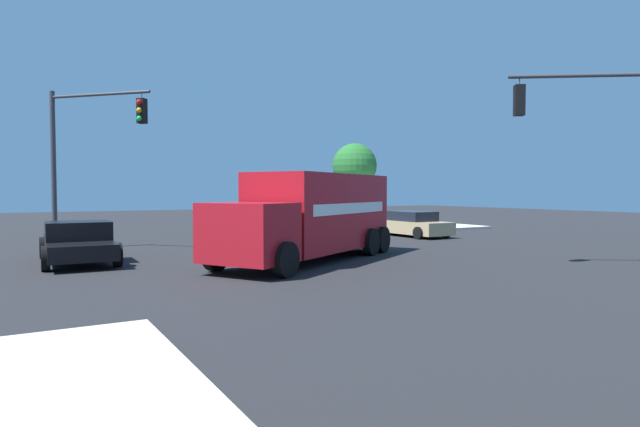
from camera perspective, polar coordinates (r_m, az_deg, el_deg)
ground_plane at (r=18.91m, az=-1.35°, el=-4.79°), size 100.00×100.00×0.00m
sidewalk_corner_near at (r=35.58m, az=6.45°, el=-1.29°), size 10.13×10.13×0.14m
delivery_truck at (r=18.12m, az=-0.90°, el=-0.20°), size 8.49×6.50×2.97m
traffic_light_primary at (r=23.20m, az=-24.29°, el=6.78°), size 3.28×3.40×6.41m
traffic_light_secondary at (r=18.56m, az=28.22°, el=7.31°), size 3.56×2.55×6.17m
pickup_black at (r=19.35m, az=-24.63°, el=-2.68°), size 2.34×5.24×1.38m
sedan_tan at (r=28.13m, az=10.01°, el=-1.16°), size 2.09×4.32×1.31m
pedestrian_near_corner at (r=36.86m, az=3.37°, el=0.55°), size 0.29×0.52×1.78m
pedestrian_crossing at (r=35.05m, az=4.40°, el=0.26°), size 0.37×0.46×1.60m
picket_fence_run at (r=39.52m, az=2.31°, el=-0.10°), size 6.40×0.05×0.95m
shade_tree_near at (r=39.76m, az=3.76°, el=5.15°), size 3.32×3.32×5.80m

